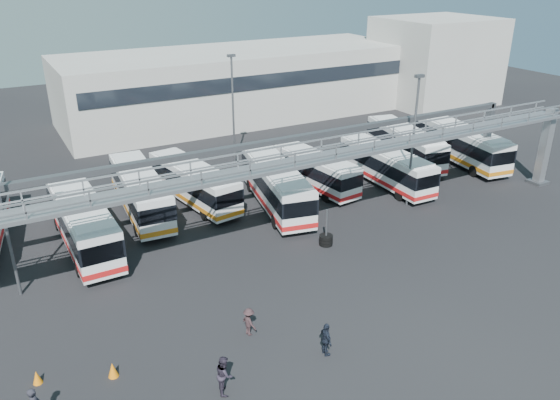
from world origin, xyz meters
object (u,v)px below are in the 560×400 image
tire_stack (326,239)px  bus_3 (140,191)px  light_pole_back (233,105)px  cone_right (37,377)px  light_pole_mid (414,135)px  light_pole_left (1,204)px  bus_6 (311,168)px  pedestrian_c (249,322)px  bus_4 (194,182)px  bus_8 (405,143)px  bus_5 (276,184)px  bus_7 (386,165)px  pedestrian_b (224,374)px  cone_left (113,370)px  pedestrian_d (326,340)px  bus_2 (82,221)px  bus_9 (461,143)px

tire_stack → bus_3: bearing=130.6°
light_pole_back → cone_right: light_pole_back is taller
light_pole_mid → tire_stack: 10.96m
light_pole_left → bus_6: bearing=14.0°
cone_right → pedestrian_c: bearing=-8.4°
bus_4 → pedestrian_c: (-3.58, -17.21, -0.99)m
tire_stack → bus_8: bearing=33.5°
light_pole_left → light_pole_back: 24.41m
light_pole_left → cone_right: size_ratio=15.16×
bus_3 → tire_stack: size_ratio=4.29×
bus_5 → bus_8: bus_5 is taller
bus_4 → bus_7: bus_7 is taller
pedestrian_b → cone_left: bearing=68.9°
light_pole_back → pedestrian_d: 28.36m
bus_6 → cone_right: (-23.42, -14.04, -1.35)m
light_pole_mid → bus_6: bearing=124.2°
bus_5 → cone_left: (-15.73, -13.11, -1.54)m
bus_2 → pedestrian_b: bus_2 is taller
light_pole_mid → pedestrian_c: 20.65m
light_pole_back → bus_3: (-10.71, -6.50, -3.85)m
light_pole_back → pedestrian_b: 30.09m
bus_4 → bus_7: bearing=-24.3°
pedestrian_b → bus_9: bearing=-43.6°
bus_9 → cone_left: (-35.96, -13.70, -1.54)m
bus_3 → cone_left: size_ratio=14.88×
light_pole_mid → bus_2: (-23.54, 5.12, -3.81)m
bus_7 → tire_stack: 12.50m
light_pole_left → pedestrian_d: 18.61m
bus_2 → bus_7: bus_2 is taller
bus_3 → tire_stack: 14.56m
bus_2 → bus_8: size_ratio=1.02×
bus_2 → pedestrian_c: 14.89m
bus_3 → pedestrian_b: 20.43m
bus_9 → cone_right: (-39.08, -12.48, -1.58)m
light_pole_left → bus_9: light_pole_left is taller
light_pole_mid → pedestrian_b: 24.39m
bus_6 → pedestrian_c: size_ratio=6.65×
light_pole_mid → light_pole_back: size_ratio=1.00×
cone_left → bus_3: bearing=69.8°
light_pole_back → bus_4: (-6.48, -6.48, -3.97)m
bus_3 → tire_stack: bus_3 is taller
bus_8 → pedestrian_d: 29.58m
light_pole_left → bus_6: size_ratio=0.99×
bus_8 → cone_right: bus_8 is taller
bus_7 → cone_right: bus_7 is taller
bus_6 → cone_left: size_ratio=13.54×
bus_8 → tire_stack: bus_8 is taller
pedestrian_d → cone_left: 10.07m
pedestrian_b → pedestrian_c: pedestrian_b is taller
bus_8 → bus_9: bus_9 is taller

